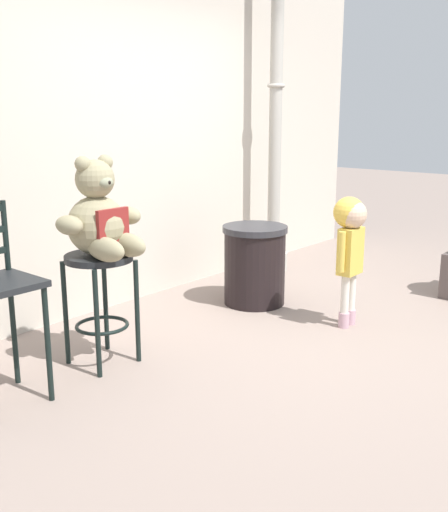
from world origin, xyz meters
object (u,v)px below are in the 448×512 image
Objects in this scene: bar_stool_with_teddy at (100,285)px; trash_bin at (255,265)px; teddy_bear at (100,219)px; lamppost at (275,143)px; child_walking at (350,233)px.

trash_bin is (1.61, 0.01, -0.19)m from bar_stool_with_teddy.
teddy_bear reaches higher than bar_stool_with_teddy.
teddy_bear is 0.19× the size of lamppost.
teddy_bear is (0.00, -0.03, 0.42)m from bar_stool_with_teddy.
trash_bin is at bearing 1.50° from teddy_bear.
trash_bin is (1.61, 0.04, -0.61)m from teddy_bear.
lamppost is (0.98, 1.39, 0.56)m from child_walking.
teddy_bear is at bearing -90.00° from bar_stool_with_teddy.
bar_stool_with_teddy is 1.08× the size of trash_bin.
child_walking reaches higher than trash_bin.
child_walking is 1.79m from lamppost.
bar_stool_with_teddy is 0.73× the size of child_walking.
child_walking is at bearing -125.16° from lamppost.
lamppost is at bearing 27.89° from trash_bin.
teddy_bear is at bearing -178.50° from trash_bin.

